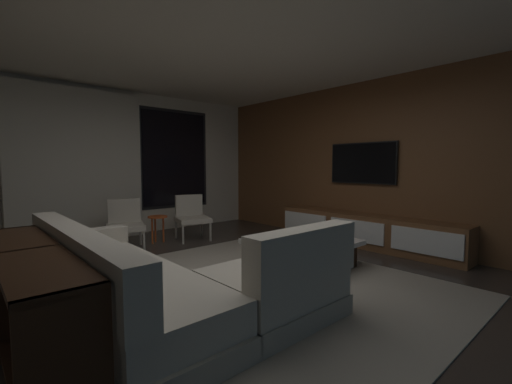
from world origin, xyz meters
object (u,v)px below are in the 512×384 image
media_console (366,231)px  console_table_behind_couch (30,294)px  sectional_couch (163,286)px  accent_chair_near_window (191,215)px  accent_chair_by_curtain (125,221)px  side_stool (157,221)px  coffee_table (302,252)px  book_stack_on_coffee_table (303,237)px  mounted_tv (362,163)px

media_console → console_table_behind_couch: 4.53m
sectional_couch → accent_chair_near_window: 3.19m
accent_chair_by_curtain → media_console: (2.93, -2.47, -0.18)m
sectional_couch → media_console: size_ratio=0.81×
sectional_couch → console_table_behind_couch: 0.93m
console_table_behind_couch → side_stool: bearing=50.0°
coffee_table → accent_chair_near_window: bearing=94.3°
media_console → coffee_table: bearing=-179.8°
side_stool → media_console: bearing=-46.6°
book_stack_on_coffee_table → side_stool: side_stool is taller
book_stack_on_coffee_table → accent_chair_near_window: (-0.17, 2.44, 0.04)m
sectional_couch → mounted_tv: size_ratio=2.12×
media_console → mounted_tv: 1.13m
accent_chair_near_window → console_table_behind_couch: (-2.75, -2.47, -0.01)m
console_table_behind_couch → media_console: bearing=0.8°
coffee_table → accent_chair_by_curtain: accent_chair_by_curtain is taller
accent_chair_near_window → side_stool: accent_chair_near_window is taller
book_stack_on_coffee_table → accent_chair_near_window: bearing=94.0°
accent_chair_by_curtain → console_table_behind_couch: size_ratio=0.37×
sectional_couch → media_console: 3.62m
sectional_couch → mounted_tv: mounted_tv is taller
mounted_tv → console_table_behind_couch: (-4.71, -0.26, -0.93)m
coffee_table → side_stool: bearing=107.2°
book_stack_on_coffee_table → media_console: (1.60, 0.03, -0.14)m
book_stack_on_coffee_table → mounted_tv: size_ratio=0.24×
sectional_couch → side_stool: 2.97m
sectional_couch → console_table_behind_couch: sectional_couch is taller
console_table_behind_couch → accent_chair_by_curtain: bearing=57.7°
accent_chair_by_curtain → sectional_couch: bearing=-104.5°
accent_chair_near_window → media_console: (1.77, -2.41, -0.18)m
accent_chair_by_curtain → mounted_tv: mounted_tv is taller
accent_chair_near_window → accent_chair_by_curtain: 1.16m
accent_chair_by_curtain → console_table_behind_couch: 3.00m
mounted_tv → console_table_behind_couch: mounted_tv is taller
coffee_table → sectional_couch: bearing=-174.7°
accent_chair_by_curtain → media_console: bearing=-40.2°
coffee_table → accent_chair_by_curtain: (-1.33, 2.48, 0.25)m
accent_chair_by_curtain → media_console: size_ratio=0.25×
book_stack_on_coffee_table → console_table_behind_couch: size_ratio=0.14×
accent_chair_by_curtain → media_console: accent_chair_by_curtain is taller
media_console → mounted_tv: bearing=47.5°
coffee_table → accent_chair_near_window: (-0.18, 2.41, 0.25)m
sectional_couch → accent_chair_by_curtain: (0.69, 2.66, 0.14)m
sectional_couch → coffee_table: size_ratio=2.16×
coffee_table → media_console: media_console is taller
side_stool → coffee_table: bearing=-72.8°
coffee_table → book_stack_on_coffee_table: size_ratio=4.06×
media_console → book_stack_on_coffee_table: bearing=-178.9°
console_table_behind_couch → coffee_table: bearing=1.1°
book_stack_on_coffee_table → side_stool: 2.65m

